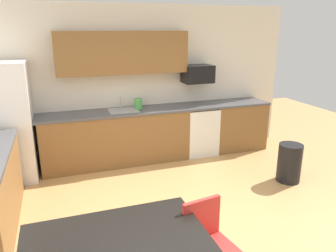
{
  "coord_description": "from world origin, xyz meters",
  "views": [
    {
      "loc": [
        -1.41,
        -3.05,
        2.29
      ],
      "look_at": [
        0.0,
        1.0,
        1.0
      ],
      "focal_mm": 34.81,
      "sensor_mm": 36.0,
      "label": 1
    }
  ],
  "objects_px": {
    "refrigerator": "(6,123)",
    "trash_bin": "(289,163)",
    "oven_range": "(198,130)",
    "chair_near_table": "(208,240)",
    "microwave": "(198,74)",
    "kettle": "(138,104)",
    "dining_table": "(116,247)"
  },
  "relations": [
    {
      "from": "refrigerator",
      "to": "oven_range",
      "type": "relative_size",
      "value": 2.01
    },
    {
      "from": "dining_table",
      "to": "kettle",
      "type": "bearing_deg",
      "value": 72.96
    },
    {
      "from": "trash_bin",
      "to": "kettle",
      "type": "bearing_deg",
      "value": 140.32
    },
    {
      "from": "refrigerator",
      "to": "microwave",
      "type": "height_order",
      "value": "refrigerator"
    },
    {
      "from": "trash_bin",
      "to": "microwave",
      "type": "bearing_deg",
      "value": 116.21
    },
    {
      "from": "oven_range",
      "to": "chair_near_table",
      "type": "height_order",
      "value": "oven_range"
    },
    {
      "from": "refrigerator",
      "to": "kettle",
      "type": "xyz_separation_m",
      "value": [
        2.1,
        0.13,
        0.1
      ]
    },
    {
      "from": "kettle",
      "to": "dining_table",
      "type": "bearing_deg",
      "value": -107.04
    },
    {
      "from": "refrigerator",
      "to": "trash_bin",
      "type": "height_order",
      "value": "refrigerator"
    },
    {
      "from": "microwave",
      "to": "kettle",
      "type": "height_order",
      "value": "microwave"
    },
    {
      "from": "dining_table",
      "to": "chair_near_table",
      "type": "bearing_deg",
      "value": 5.83
    },
    {
      "from": "trash_bin",
      "to": "kettle",
      "type": "xyz_separation_m",
      "value": [
        -1.97,
        1.63,
        0.72
      ]
    },
    {
      "from": "chair_near_table",
      "to": "trash_bin",
      "type": "xyz_separation_m",
      "value": [
        2.16,
        1.57,
        -0.2
      ]
    },
    {
      "from": "oven_range",
      "to": "kettle",
      "type": "xyz_separation_m",
      "value": [
        -1.14,
        0.05,
        0.56
      ]
    },
    {
      "from": "oven_range",
      "to": "microwave",
      "type": "xyz_separation_m",
      "value": [
        0.0,
        0.1,
        1.03
      ]
    },
    {
      "from": "oven_range",
      "to": "dining_table",
      "type": "relative_size",
      "value": 0.65
    },
    {
      "from": "oven_range",
      "to": "dining_table",
      "type": "bearing_deg",
      "value": -123.54
    },
    {
      "from": "microwave",
      "to": "dining_table",
      "type": "xyz_separation_m",
      "value": [
        -2.15,
        -3.34,
        -0.79
      ]
    },
    {
      "from": "refrigerator",
      "to": "kettle",
      "type": "height_order",
      "value": "refrigerator"
    },
    {
      "from": "oven_range",
      "to": "refrigerator",
      "type": "bearing_deg",
      "value": -178.59
    },
    {
      "from": "microwave",
      "to": "kettle",
      "type": "xyz_separation_m",
      "value": [
        -1.14,
        -0.05,
        -0.47
      ]
    },
    {
      "from": "refrigerator",
      "to": "dining_table",
      "type": "height_order",
      "value": "refrigerator"
    },
    {
      "from": "chair_near_table",
      "to": "kettle",
      "type": "xyz_separation_m",
      "value": [
        0.19,
        3.2,
        0.52
      ]
    },
    {
      "from": "chair_near_table",
      "to": "oven_range",
      "type": "bearing_deg",
      "value": 67.09
    },
    {
      "from": "chair_near_table",
      "to": "kettle",
      "type": "relative_size",
      "value": 4.25
    },
    {
      "from": "dining_table",
      "to": "trash_bin",
      "type": "xyz_separation_m",
      "value": [
        2.97,
        1.66,
        -0.4
      ]
    },
    {
      "from": "oven_range",
      "to": "microwave",
      "type": "height_order",
      "value": "microwave"
    },
    {
      "from": "microwave",
      "to": "trash_bin",
      "type": "bearing_deg",
      "value": -63.79
    },
    {
      "from": "oven_range",
      "to": "trash_bin",
      "type": "xyz_separation_m",
      "value": [
        0.83,
        -1.58,
        -0.16
      ]
    },
    {
      "from": "oven_range",
      "to": "kettle",
      "type": "distance_m",
      "value": 1.27
    },
    {
      "from": "refrigerator",
      "to": "kettle",
      "type": "distance_m",
      "value": 2.11
    },
    {
      "from": "dining_table",
      "to": "chair_near_table",
      "type": "relative_size",
      "value": 1.65
    }
  ]
}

